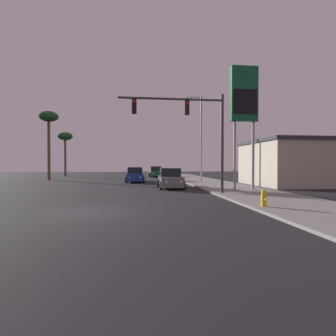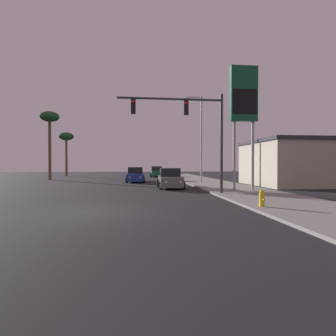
{
  "view_description": "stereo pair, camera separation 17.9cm",
  "coord_description": "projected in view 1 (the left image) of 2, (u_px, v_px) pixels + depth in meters",
  "views": [
    {
      "loc": [
        1.97,
        -11.16,
        2.0
      ],
      "look_at": [
        4.89,
        13.36,
        1.65
      ],
      "focal_mm": 28.0,
      "sensor_mm": 36.0,
      "label": 1
    },
    {
      "loc": [
        2.14,
        -11.18,
        2.0
      ],
      "look_at": [
        4.89,
        13.36,
        1.65
      ],
      "focal_mm": 28.0,
      "sensor_mm": 36.0,
      "label": 2
    }
  ],
  "objects": [
    {
      "name": "fire_hydrant",
      "position": [
        264.0,
        198.0,
        11.67
      ],
      "size": [
        0.24,
        0.34,
        0.76
      ],
      "color": "gold",
      "rests_on": "sidewalk_right"
    },
    {
      "name": "car_blue",
      "position": [
        135.0,
        175.0,
        29.46
      ],
      "size": [
        2.04,
        4.31,
        1.68
      ],
      "rotation": [
        0.0,
        0.0,
        3.14
      ],
      "color": "navy",
      "rests_on": "ground"
    },
    {
      "name": "gas_station_sign",
      "position": [
        244.0,
        101.0,
        19.02
      ],
      "size": [
        2.0,
        0.42,
        9.0
      ],
      "color": "#99999E",
      "rests_on": "sidewalk_right"
    },
    {
      "name": "palm_tree_far",
      "position": [
        65.0,
        138.0,
        43.38
      ],
      "size": [
        2.4,
        2.4,
        7.32
      ],
      "color": "brown",
      "rests_on": "ground"
    },
    {
      "name": "sidewalk_right",
      "position": [
        227.0,
        187.0,
        21.93
      ],
      "size": [
        5.0,
        60.0,
        0.12
      ],
      "color": "gray",
      "rests_on": "ground"
    },
    {
      "name": "ground_plane",
      "position": [
        89.0,
        212.0,
        10.88
      ],
      "size": [
        120.0,
        120.0,
        0.0
      ],
      "primitive_type": "plane",
      "color": "black"
    },
    {
      "name": "palm_tree_mid",
      "position": [
        49.0,
        120.0,
        33.51
      ],
      "size": [
        2.4,
        2.4,
        8.81
      ],
      "color": "brown",
      "rests_on": "ground"
    },
    {
      "name": "car_grey",
      "position": [
        170.0,
        179.0,
        22.08
      ],
      "size": [
        2.04,
        4.34,
        1.68
      ],
      "rotation": [
        0.0,
        0.0,
        3.11
      ],
      "color": "slate",
      "rests_on": "ground"
    },
    {
      "name": "traffic_light_mast",
      "position": [
        193.0,
        123.0,
        17.07
      ],
      "size": [
        6.9,
        0.36,
        6.5
      ],
      "color": "#38383D",
      "rests_on": "sidewalk_right"
    },
    {
      "name": "building_gas_station",
      "position": [
        304.0,
        163.0,
        25.22
      ],
      "size": [
        10.3,
        8.3,
        4.3
      ],
      "color": "#B2A893",
      "rests_on": "ground"
    },
    {
      "name": "car_green",
      "position": [
        156.0,
        172.0,
        41.78
      ],
      "size": [
        2.04,
        4.32,
        1.68
      ],
      "rotation": [
        0.0,
        0.0,
        3.16
      ],
      "color": "#195933",
      "rests_on": "ground"
    },
    {
      "name": "street_lamp",
      "position": [
        200.0,
        134.0,
        27.3
      ],
      "size": [
        1.74,
        0.24,
        9.0
      ],
      "color": "#99999E",
      "rests_on": "sidewalk_right"
    }
  ]
}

